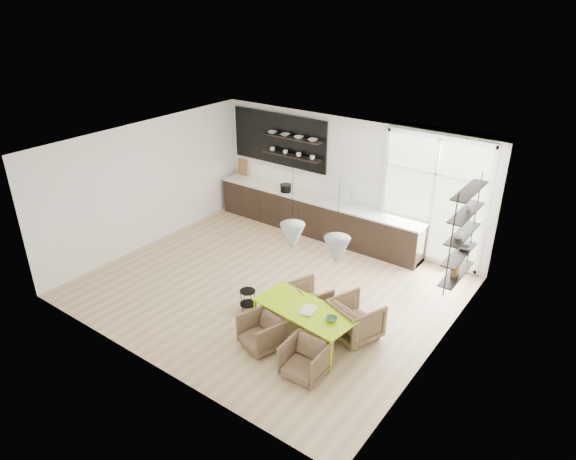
# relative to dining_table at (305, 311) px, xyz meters

# --- Properties ---
(room) EXTENTS (7.02, 6.01, 2.91)m
(room) POSITION_rel_dining_table_xyz_m (-0.99, 2.10, 0.86)
(room) COLOR #D6B684
(room) RESTS_ON ground
(kitchen_run) EXTENTS (5.54, 0.69, 2.75)m
(kitchen_run) POSITION_rel_dining_table_xyz_m (-2.27, 3.69, -0.00)
(kitchen_run) COLOR black
(kitchen_run) RESTS_ON ground
(right_shelving) EXTENTS (0.26, 1.22, 1.90)m
(right_shelving) POSITION_rel_dining_table_xyz_m (1.78, 2.18, 1.05)
(right_shelving) COLOR black
(right_shelving) RESTS_ON ground
(dining_table) EXTENTS (1.84, 0.99, 0.64)m
(dining_table) POSITION_rel_dining_table_xyz_m (0.00, 0.00, 0.00)
(dining_table) COLOR #A4DE04
(dining_table) RESTS_ON ground
(armchair_back_left) EXTENTS (0.92, 0.93, 0.65)m
(armchair_back_left) POSITION_rel_dining_table_xyz_m (-0.36, 0.64, -0.27)
(armchair_back_left) COLOR brown
(armchair_back_left) RESTS_ON ground
(armchair_back_right) EXTENTS (0.99, 1.00, 0.71)m
(armchair_back_right) POSITION_rel_dining_table_xyz_m (0.65, 0.61, -0.24)
(armchair_back_right) COLOR brown
(armchair_back_right) RESTS_ON ground
(armchair_front_left) EXTENTS (0.81, 0.82, 0.60)m
(armchair_front_left) POSITION_rel_dining_table_xyz_m (-0.48, -0.58, -0.30)
(armchair_front_left) COLOR brown
(armchair_front_left) RESTS_ON ground
(armchair_front_right) EXTENTS (0.67, 0.69, 0.60)m
(armchair_front_right) POSITION_rel_dining_table_xyz_m (0.51, -0.73, -0.30)
(armchair_front_right) COLOR brown
(armchair_front_right) RESTS_ON ground
(wire_stool) EXTENTS (0.32, 0.32, 0.40)m
(wire_stool) POSITION_rel_dining_table_xyz_m (-1.40, 0.15, -0.34)
(wire_stool) COLOR black
(wire_stool) RESTS_ON ground
(table_book) EXTENTS (0.30, 0.36, 0.03)m
(table_book) POSITION_rel_dining_table_xyz_m (-0.04, -0.05, 0.06)
(table_book) COLOR white
(table_book) RESTS_ON dining_table
(table_bowl) EXTENTS (0.23, 0.23, 0.06)m
(table_bowl) POSITION_rel_dining_table_xyz_m (0.54, -0.03, 0.07)
(table_bowl) COLOR #467150
(table_bowl) RESTS_ON dining_table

